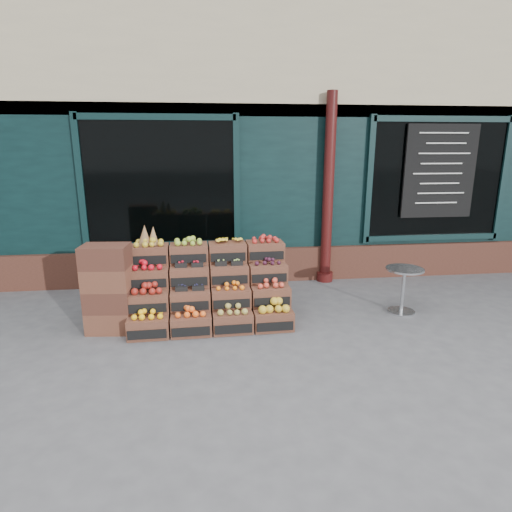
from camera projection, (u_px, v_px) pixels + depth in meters
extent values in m
plane|color=#4D4D50|center=(278.00, 332.00, 5.54)|extent=(60.00, 60.00, 0.00)
cube|color=black|center=(241.00, 142.00, 9.92)|extent=(12.00, 6.00, 4.80)
cube|color=#C1B28C|center=(256.00, 50.00, 6.76)|extent=(12.00, 0.18, 2.00)
cube|color=black|center=(257.00, 196.00, 7.32)|extent=(12.00, 0.12, 3.00)
cube|color=#45251B|center=(257.00, 265.00, 7.56)|extent=(12.00, 0.18, 0.60)
cube|color=black|center=(160.00, 183.00, 7.00)|extent=(2.40, 0.06, 2.00)
cube|color=black|center=(436.00, 180.00, 7.56)|extent=(2.40, 0.06, 2.00)
cylinder|color=#3B0E0D|center=(328.00, 191.00, 7.24)|extent=(0.18, 0.18, 3.20)
cube|color=black|center=(440.00, 172.00, 7.45)|extent=(1.30, 0.04, 1.60)
cube|color=brown|center=(149.00, 326.00, 5.41)|extent=(0.52, 0.37, 0.26)
cube|color=black|center=(147.00, 335.00, 5.24)|extent=(0.47, 0.03, 0.12)
cube|color=yellow|center=(148.00, 314.00, 5.37)|extent=(0.42, 0.28, 0.08)
cube|color=brown|center=(191.00, 324.00, 5.49)|extent=(0.52, 0.37, 0.26)
cube|color=black|center=(191.00, 332.00, 5.32)|extent=(0.47, 0.03, 0.12)
cube|color=#FD601C|center=(191.00, 311.00, 5.45)|extent=(0.42, 0.28, 0.09)
cube|color=brown|center=(233.00, 321.00, 5.57)|extent=(0.52, 0.37, 0.26)
cube|color=black|center=(234.00, 329.00, 5.39)|extent=(0.47, 0.03, 0.12)
cube|color=#A39543|center=(232.00, 309.00, 5.52)|extent=(0.42, 0.28, 0.09)
cube|color=brown|center=(273.00, 319.00, 5.64)|extent=(0.52, 0.37, 0.26)
cube|color=black|center=(276.00, 327.00, 5.47)|extent=(0.47, 0.03, 0.12)
cube|color=gold|center=(273.00, 306.00, 5.59)|extent=(0.42, 0.28, 0.12)
cube|color=brown|center=(149.00, 301.00, 5.56)|extent=(0.52, 0.37, 0.26)
cube|color=black|center=(148.00, 308.00, 5.38)|extent=(0.47, 0.03, 0.12)
cube|color=maroon|center=(148.00, 288.00, 5.51)|extent=(0.42, 0.28, 0.10)
cube|color=brown|center=(190.00, 299.00, 5.63)|extent=(0.52, 0.37, 0.26)
cube|color=black|center=(191.00, 306.00, 5.46)|extent=(0.47, 0.03, 0.12)
cube|color=#211F41|center=(190.00, 289.00, 5.60)|extent=(0.42, 0.28, 0.03)
cube|color=brown|center=(231.00, 297.00, 5.71)|extent=(0.52, 0.37, 0.26)
cube|color=black|center=(232.00, 304.00, 5.53)|extent=(0.47, 0.03, 0.12)
cube|color=orange|center=(231.00, 285.00, 5.67)|extent=(0.42, 0.28, 0.07)
cube|color=brown|center=(270.00, 295.00, 5.78)|extent=(0.52, 0.37, 0.26)
cube|color=black|center=(273.00, 302.00, 5.61)|extent=(0.47, 0.03, 0.12)
cube|color=#D4432F|center=(270.00, 283.00, 5.74)|extent=(0.42, 0.28, 0.08)
cube|color=brown|center=(149.00, 277.00, 5.70)|extent=(0.52, 0.37, 0.26)
cube|color=black|center=(148.00, 284.00, 5.52)|extent=(0.47, 0.03, 0.12)
cube|color=red|center=(149.00, 265.00, 5.66)|extent=(0.42, 0.28, 0.09)
cube|color=brown|center=(190.00, 276.00, 5.78)|extent=(0.52, 0.37, 0.26)
cube|color=black|center=(190.00, 282.00, 5.60)|extent=(0.47, 0.03, 0.12)
cube|color=#AD1020|center=(189.00, 265.00, 5.74)|extent=(0.42, 0.28, 0.03)
cube|color=brown|center=(229.00, 274.00, 5.85)|extent=(0.52, 0.37, 0.26)
cube|color=black|center=(230.00, 280.00, 5.68)|extent=(0.47, 0.03, 0.12)
cube|color=#A9CC5E|center=(229.00, 264.00, 5.81)|extent=(0.42, 0.28, 0.03)
cube|color=brown|center=(267.00, 272.00, 5.93)|extent=(0.52, 0.37, 0.26)
cube|color=black|center=(270.00, 278.00, 5.75)|extent=(0.47, 0.03, 0.12)
cube|color=#371325|center=(268.00, 261.00, 5.89)|extent=(0.42, 0.28, 0.07)
cube|color=brown|center=(150.00, 255.00, 5.84)|extent=(0.52, 0.37, 0.26)
cube|color=black|center=(148.00, 260.00, 5.67)|extent=(0.47, 0.03, 0.12)
cube|color=gold|center=(149.00, 243.00, 5.80)|extent=(0.42, 0.28, 0.09)
cube|color=brown|center=(189.00, 253.00, 5.92)|extent=(0.52, 0.37, 0.26)
cube|color=black|center=(189.00, 259.00, 5.74)|extent=(0.47, 0.03, 0.12)
cube|color=#8DAC33|center=(189.00, 241.00, 5.87)|extent=(0.42, 0.28, 0.09)
cube|color=brown|center=(227.00, 252.00, 5.99)|extent=(0.52, 0.37, 0.26)
cube|color=black|center=(229.00, 257.00, 5.82)|extent=(0.47, 0.03, 0.12)
cube|color=yellow|center=(227.00, 240.00, 5.95)|extent=(0.42, 0.28, 0.08)
cube|color=brown|center=(265.00, 251.00, 6.07)|extent=(0.52, 0.37, 0.26)
cube|color=black|center=(267.00, 256.00, 5.89)|extent=(0.47, 0.03, 0.12)
cube|color=#AD2622|center=(265.00, 239.00, 6.03)|extent=(0.42, 0.28, 0.08)
cube|color=#45251B|center=(211.00, 316.00, 5.74)|extent=(2.12, 0.41, 0.26)
cube|color=#45251B|center=(210.00, 301.00, 5.91)|extent=(2.12, 0.41, 0.51)
cube|color=#45251B|center=(209.00, 288.00, 6.09)|extent=(2.12, 0.41, 0.77)
cone|color=olive|center=(145.00, 235.00, 5.77)|extent=(0.18, 0.18, 0.30)
cone|color=olive|center=(153.00, 236.00, 5.82)|extent=(0.16, 0.16, 0.26)
cube|color=brown|center=(111.00, 320.00, 5.57)|extent=(0.61, 0.45, 0.29)
cube|color=#45251B|center=(109.00, 299.00, 5.50)|extent=(0.61, 0.45, 0.29)
cube|color=brown|center=(107.00, 278.00, 5.43)|extent=(0.61, 0.45, 0.29)
cube|color=#45251B|center=(105.00, 256.00, 5.35)|extent=(0.61, 0.45, 0.29)
cylinder|color=silver|center=(401.00, 311.00, 6.20)|extent=(0.39, 0.39, 0.03)
cylinder|color=silver|center=(403.00, 291.00, 6.12)|extent=(0.05, 0.05, 0.64)
cylinder|color=silver|center=(405.00, 269.00, 6.04)|extent=(0.53, 0.53, 0.03)
imported|color=#1D6627|center=(144.00, 219.00, 7.59)|extent=(0.90, 0.73, 2.15)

